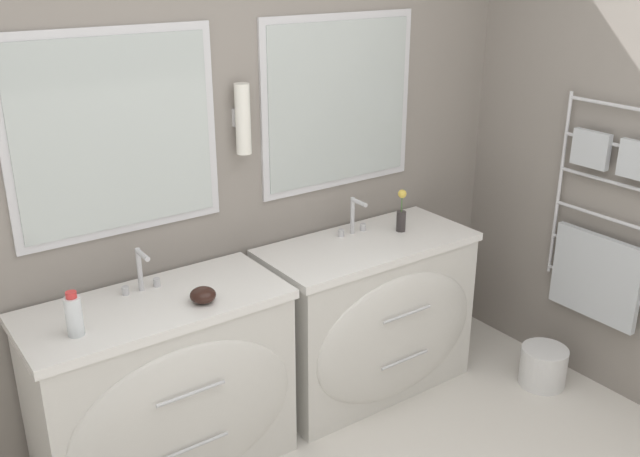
{
  "coord_description": "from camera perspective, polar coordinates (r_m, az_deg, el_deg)",
  "views": [
    {
      "loc": [
        -1.39,
        -1.11,
        2.17
      ],
      "look_at": [
        0.24,
        1.18,
        1.08
      ],
      "focal_mm": 40.0,
      "sensor_mm": 36.0,
      "label": 1
    }
  ],
  "objects": [
    {
      "name": "wall_back",
      "position": [
        3.27,
        -8.84,
        5.66
      ],
      "size": [
        5.07,
        0.15,
        2.6
      ],
      "color": "gray",
      "rests_on": "ground_plane"
    },
    {
      "name": "toiletry_bottle",
      "position": [
        2.82,
        -19.09,
        -6.57
      ],
      "size": [
        0.06,
        0.06,
        0.18
      ],
      "color": "silver",
      "rests_on": "vanity_left"
    },
    {
      "name": "waste_bin",
      "position": [
        4.05,
        17.43,
        -10.4
      ],
      "size": [
        0.25,
        0.25,
        0.21
      ],
      "color": "silver",
      "rests_on": "ground_plane"
    },
    {
      "name": "wall_right",
      "position": [
        3.77,
        23.37,
        5.98
      ],
      "size": [
        0.13,
        3.53,
        2.6
      ],
      "color": "gray",
      "rests_on": "ground_plane"
    },
    {
      "name": "amenity_bowl",
      "position": [
        2.97,
        -9.35,
        -5.28
      ],
      "size": [
        0.11,
        0.11,
        0.06
      ],
      "color": "black",
      "rests_on": "vanity_left"
    },
    {
      "name": "faucet_left",
      "position": [
        3.08,
        -14.14,
        -3.34
      ],
      "size": [
        0.17,
        0.12,
        0.19
      ],
      "color": "silver",
      "rests_on": "vanity_left"
    },
    {
      "name": "flower_vase",
      "position": [
        3.66,
        6.52,
        1.13
      ],
      "size": [
        0.05,
        0.05,
        0.22
      ],
      "color": "#332D2D",
      "rests_on": "vanity_right"
    },
    {
      "name": "vanity_right",
      "position": [
        3.7,
        4.07,
        -7.03
      ],
      "size": [
        1.1,
        0.56,
        0.83
      ],
      "color": "silver",
      "rests_on": "ground_plane"
    },
    {
      "name": "vanity_left",
      "position": [
        3.2,
        -12.27,
        -12.48
      ],
      "size": [
        1.1,
        0.56,
        0.83
      ],
      "color": "silver",
      "rests_on": "ground_plane"
    },
    {
      "name": "faucet_right",
      "position": [
        3.6,
        2.74,
        0.93
      ],
      "size": [
        0.17,
        0.12,
        0.19
      ],
      "color": "silver",
      "rests_on": "vanity_right"
    }
  ]
}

